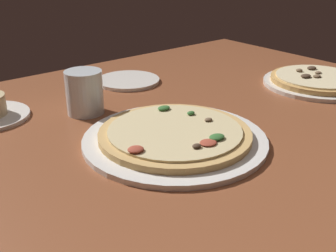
{
  "coord_description": "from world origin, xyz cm",
  "views": [
    {
      "loc": [
        -43.61,
        -54.95,
        37.54
      ],
      "look_at": [
        0.69,
        -1.14,
        7.0
      ],
      "focal_mm": 44.58,
      "sensor_mm": 36.0,
      "label": 1
    }
  ],
  "objects_px": {
    "pizza_side": "(317,81)",
    "side_plate": "(128,81)",
    "pizza_main": "(175,136)",
    "water_glass": "(85,95)"
  },
  "relations": [
    {
      "from": "water_glass",
      "to": "side_plate",
      "type": "relative_size",
      "value": 0.57
    },
    {
      "from": "side_plate",
      "to": "water_glass",
      "type": "bearing_deg",
      "value": -147.85
    },
    {
      "from": "pizza_main",
      "to": "side_plate",
      "type": "height_order",
      "value": "pizza_main"
    },
    {
      "from": "pizza_side",
      "to": "side_plate",
      "type": "distance_m",
      "value": 0.49
    },
    {
      "from": "pizza_main",
      "to": "pizza_side",
      "type": "xyz_separation_m",
      "value": [
        0.5,
        0.02,
        0.0
      ]
    },
    {
      "from": "side_plate",
      "to": "pizza_main",
      "type": "bearing_deg",
      "value": -111.45
    },
    {
      "from": "pizza_main",
      "to": "pizza_side",
      "type": "distance_m",
      "value": 0.5
    },
    {
      "from": "pizza_side",
      "to": "side_plate",
      "type": "bearing_deg",
      "value": 137.43
    },
    {
      "from": "pizza_main",
      "to": "water_glass",
      "type": "distance_m",
      "value": 0.24
    },
    {
      "from": "pizza_side",
      "to": "water_glass",
      "type": "relative_size",
      "value": 2.91
    }
  ]
}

